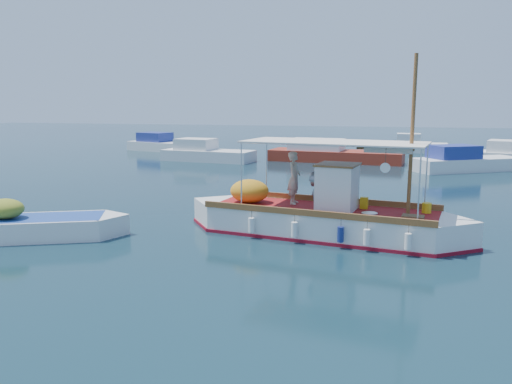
# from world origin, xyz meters

# --- Properties ---
(ground) EXTENTS (160.00, 160.00, 0.00)m
(ground) POSITION_xyz_m (0.00, 0.00, 0.00)
(ground) COLOR black
(ground) RESTS_ON ground
(fishing_caique) EXTENTS (9.14, 3.52, 5.64)m
(fishing_caique) POSITION_xyz_m (0.36, 0.53, 0.50)
(fishing_caique) COLOR white
(fishing_caique) RESTS_ON ground
(dinghy) EXTENTS (5.34, 3.25, 1.43)m
(dinghy) POSITION_xyz_m (-8.18, -2.24, 0.30)
(dinghy) COLOR white
(dinghy) RESTS_ON ground
(bg_boat_nw) EXTENTS (6.85, 3.15, 1.80)m
(bg_boat_nw) POSITION_xyz_m (-10.52, 19.10, 0.49)
(bg_boat_nw) COLOR silver
(bg_boat_nw) RESTS_ON ground
(bg_boat_n) EXTENTS (9.62, 3.73, 1.80)m
(bg_boat_n) POSITION_xyz_m (-1.66, 21.10, 0.49)
(bg_boat_n) COLOR maroon
(bg_boat_n) RESTS_ON ground
(bg_boat_ne) EXTENTS (7.03, 5.46, 1.80)m
(bg_boat_ne) POSITION_xyz_m (6.84, 18.07, 0.49)
(bg_boat_ne) COLOR silver
(bg_boat_ne) RESTS_ON ground
(bg_boat_far_w) EXTENTS (7.12, 4.24, 1.80)m
(bg_boat_far_w) POSITION_xyz_m (-17.08, 25.52, 0.49)
(bg_boat_far_w) COLOR silver
(bg_boat_far_w) RESTS_ON ground
(bg_boat_far_n) EXTENTS (4.91, 2.05, 1.80)m
(bg_boat_far_n) POSITION_xyz_m (4.47, 29.90, 0.49)
(bg_boat_far_n) COLOR silver
(bg_boat_far_n) RESTS_ON ground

